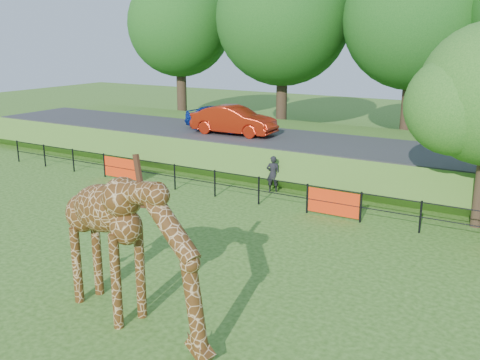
{
  "coord_description": "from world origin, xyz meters",
  "views": [
    {
      "loc": [
        9.32,
        -9.14,
        6.28
      ],
      "look_at": [
        1.32,
        4.37,
        2.0
      ],
      "focal_mm": 40.0,
      "sensor_mm": 36.0,
      "label": 1
    }
  ],
  "objects_px": {
    "giraffe": "(131,251)",
    "car_blue": "(220,118)",
    "car_red": "(234,120)",
    "visitor": "(273,174)"
  },
  "relations": [
    {
      "from": "car_red",
      "to": "giraffe",
      "type": "bearing_deg",
      "value": -159.03
    },
    {
      "from": "giraffe",
      "to": "car_blue",
      "type": "distance_m",
      "value": 17.15
    },
    {
      "from": "car_red",
      "to": "visitor",
      "type": "bearing_deg",
      "value": -134.54
    },
    {
      "from": "giraffe",
      "to": "car_blue",
      "type": "bearing_deg",
      "value": 128.82
    },
    {
      "from": "car_blue",
      "to": "visitor",
      "type": "bearing_deg",
      "value": -124.09
    },
    {
      "from": "car_blue",
      "to": "visitor",
      "type": "xyz_separation_m",
      "value": [
        5.44,
        -4.44,
        -1.32
      ]
    },
    {
      "from": "visitor",
      "to": "car_red",
      "type": "bearing_deg",
      "value": -64.51
    },
    {
      "from": "giraffe",
      "to": "visitor",
      "type": "xyz_separation_m",
      "value": [
        -2.16,
        10.94,
        -1.0
      ]
    },
    {
      "from": "giraffe",
      "to": "car_red",
      "type": "bearing_deg",
      "value": 125.84
    },
    {
      "from": "car_blue",
      "to": "car_red",
      "type": "distance_m",
      "value": 1.4
    }
  ]
}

